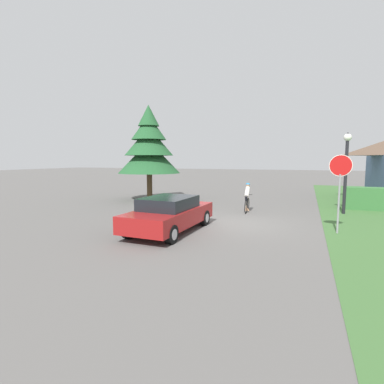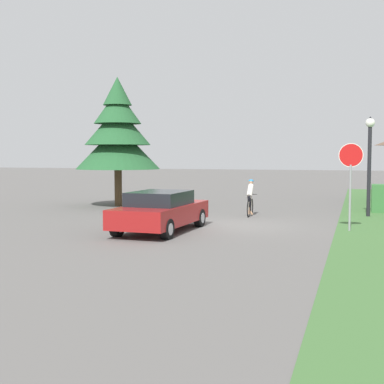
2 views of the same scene
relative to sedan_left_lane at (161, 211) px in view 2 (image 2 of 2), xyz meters
name	(u,v)px [view 2 (image 2 of 2)]	position (x,y,z in m)	size (l,w,h in m)	color
ground_plane	(234,225)	(1.97, 2.15, -0.67)	(140.00, 140.00, 0.00)	#5B5956
sedan_left_lane	(161,211)	(0.00, 0.00, 0.00)	(2.03, 4.45, 1.31)	maroon
cyclist	(250,198)	(1.92, 5.27, 0.05)	(0.44, 1.64, 1.50)	black
stop_sign	(351,168)	(5.88, 1.92, 1.39)	(0.78, 0.07, 2.87)	gray
street_lamp	(370,152)	(6.53, 6.43, 1.95)	(0.37, 0.37, 4.03)	black
conifer_tall_near	(118,134)	(-5.04, 7.53, 2.84)	(4.08, 4.08, 6.24)	#4C3823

